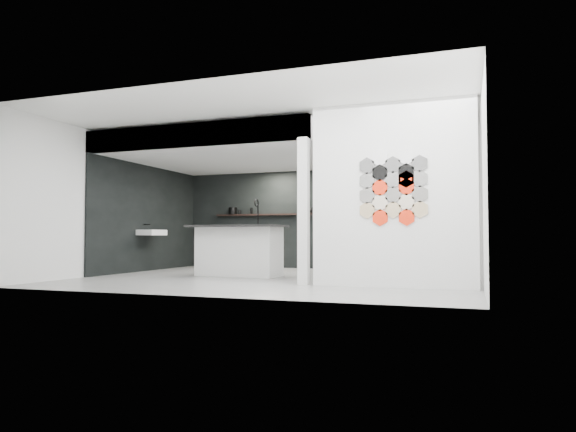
{
  "coord_description": "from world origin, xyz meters",
  "views": [
    {
      "loc": [
        3.3,
        -8.8,
        0.77
      ],
      "look_at": [
        0.1,
        0.3,
        1.15
      ],
      "focal_mm": 32.0,
      "sensor_mm": 36.0,
      "label": 1
    }
  ],
  "objects_px": {
    "partition_panel": "(392,194)",
    "bottle_dark": "(251,211)",
    "glass_bowl": "(326,211)",
    "kitchen_island": "(239,250)",
    "utensil_cup": "(240,212)",
    "stockpot": "(233,211)",
    "kettle": "(312,210)",
    "wall_basin": "(152,233)",
    "glass_vase": "(326,210)"
  },
  "relations": [
    {
      "from": "kitchen_island",
      "to": "utensil_cup",
      "type": "xyz_separation_m",
      "value": [
        -1.18,
        2.61,
        0.86
      ]
    },
    {
      "from": "partition_panel",
      "to": "kitchen_island",
      "type": "bearing_deg",
      "value": 158.12
    },
    {
      "from": "glass_bowl",
      "to": "utensil_cup",
      "type": "xyz_separation_m",
      "value": [
        -2.23,
        0.0,
        -0.0
      ]
    },
    {
      "from": "glass_vase",
      "to": "wall_basin",
      "type": "bearing_deg",
      "value": -148.65
    },
    {
      "from": "kitchen_island",
      "to": "stockpot",
      "type": "distance_m",
      "value": 3.08
    },
    {
      "from": "stockpot",
      "to": "glass_vase",
      "type": "height_order",
      "value": "stockpot"
    },
    {
      "from": "bottle_dark",
      "to": "stockpot",
      "type": "bearing_deg",
      "value": 180.0
    },
    {
      "from": "wall_basin",
      "to": "glass_bowl",
      "type": "xyz_separation_m",
      "value": [
        3.39,
        2.07,
        0.52
      ]
    },
    {
      "from": "bottle_dark",
      "to": "utensil_cup",
      "type": "height_order",
      "value": "bottle_dark"
    },
    {
      "from": "glass_bowl",
      "to": "kettle",
      "type": "bearing_deg",
      "value": 180.0
    },
    {
      "from": "utensil_cup",
      "to": "partition_panel",
      "type": "bearing_deg",
      "value": -41.9
    },
    {
      "from": "wall_basin",
      "to": "partition_panel",
      "type": "bearing_deg",
      "value": -18.23
    },
    {
      "from": "glass_bowl",
      "to": "bottle_dark",
      "type": "height_order",
      "value": "bottle_dark"
    },
    {
      "from": "partition_panel",
      "to": "wall_basin",
      "type": "relative_size",
      "value": 4.67
    },
    {
      "from": "partition_panel",
      "to": "utensil_cup",
      "type": "xyz_separation_m",
      "value": [
        -4.31,
        3.87,
        -0.03
      ]
    },
    {
      "from": "partition_panel",
      "to": "utensil_cup",
      "type": "height_order",
      "value": "partition_panel"
    },
    {
      "from": "wall_basin",
      "to": "kitchen_island",
      "type": "height_order",
      "value": "kitchen_island"
    },
    {
      "from": "stockpot",
      "to": "glass_vase",
      "type": "xyz_separation_m",
      "value": [
        2.42,
        0.0,
        -0.02
      ]
    },
    {
      "from": "glass_bowl",
      "to": "glass_vase",
      "type": "bearing_deg",
      "value": 0.0
    },
    {
      "from": "wall_basin",
      "to": "glass_vase",
      "type": "distance_m",
      "value": 4.01
    },
    {
      "from": "kettle",
      "to": "glass_vase",
      "type": "xyz_separation_m",
      "value": [
        0.34,
        0.0,
        0.0
      ]
    },
    {
      "from": "kettle",
      "to": "stockpot",
      "type": "bearing_deg",
      "value": -163.83
    },
    {
      "from": "wall_basin",
      "to": "kitchen_island",
      "type": "distance_m",
      "value": 2.43
    },
    {
      "from": "glass_vase",
      "to": "kitchen_island",
      "type": "bearing_deg",
      "value": -111.88
    },
    {
      "from": "kitchen_island",
      "to": "kettle",
      "type": "relative_size",
      "value": 12.21
    },
    {
      "from": "kitchen_island",
      "to": "utensil_cup",
      "type": "height_order",
      "value": "kitchen_island"
    },
    {
      "from": "kitchen_island",
      "to": "utensil_cup",
      "type": "relative_size",
      "value": 19.75
    },
    {
      "from": "stockpot",
      "to": "utensil_cup",
      "type": "bearing_deg",
      "value": 0.0
    },
    {
      "from": "wall_basin",
      "to": "kitchen_island",
      "type": "relative_size",
      "value": 0.31
    },
    {
      "from": "kitchen_island",
      "to": "partition_panel",
      "type": "bearing_deg",
      "value": -16.28
    },
    {
      "from": "stockpot",
      "to": "kettle",
      "type": "bearing_deg",
      "value": 0.0
    },
    {
      "from": "partition_panel",
      "to": "bottle_dark",
      "type": "xyz_separation_m",
      "value": [
        -3.99,
        3.87,
        -0.0
      ]
    },
    {
      "from": "partition_panel",
      "to": "glass_bowl",
      "type": "height_order",
      "value": "partition_panel"
    },
    {
      "from": "wall_basin",
      "to": "glass_bowl",
      "type": "distance_m",
      "value": 4.0
    },
    {
      "from": "utensil_cup",
      "to": "bottle_dark",
      "type": "bearing_deg",
      "value": 0.0
    },
    {
      "from": "partition_panel",
      "to": "kettle",
      "type": "height_order",
      "value": "partition_panel"
    },
    {
      "from": "partition_panel",
      "to": "glass_vase",
      "type": "distance_m",
      "value": 4.39
    },
    {
      "from": "partition_panel",
      "to": "glass_bowl",
      "type": "relative_size",
      "value": 19.02
    },
    {
      "from": "bottle_dark",
      "to": "utensil_cup",
      "type": "relative_size",
      "value": 1.57
    },
    {
      "from": "kitchen_island",
      "to": "kettle",
      "type": "xyz_separation_m",
      "value": [
        0.7,
        2.61,
        0.88
      ]
    },
    {
      "from": "glass_bowl",
      "to": "utensil_cup",
      "type": "height_order",
      "value": "glass_bowl"
    },
    {
      "from": "kitchen_island",
      "to": "kettle",
      "type": "bearing_deg",
      "value": 80.5
    },
    {
      "from": "stockpot",
      "to": "utensil_cup",
      "type": "relative_size",
      "value": 2.14
    },
    {
      "from": "kettle",
      "to": "glass_bowl",
      "type": "xyz_separation_m",
      "value": [
        0.34,
        0.0,
        -0.01
      ]
    },
    {
      "from": "stockpot",
      "to": "glass_vase",
      "type": "distance_m",
      "value": 2.42
    },
    {
      "from": "glass_vase",
      "to": "partition_panel",
      "type": "bearing_deg",
      "value": -61.77
    },
    {
      "from": "utensil_cup",
      "to": "stockpot",
      "type": "bearing_deg",
      "value": 180.0
    },
    {
      "from": "glass_bowl",
      "to": "glass_vase",
      "type": "relative_size",
      "value": 1.09
    },
    {
      "from": "stockpot",
      "to": "bottle_dark",
      "type": "distance_m",
      "value": 0.51
    },
    {
      "from": "partition_panel",
      "to": "glass_vase",
      "type": "relative_size",
      "value": 20.7
    }
  ]
}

